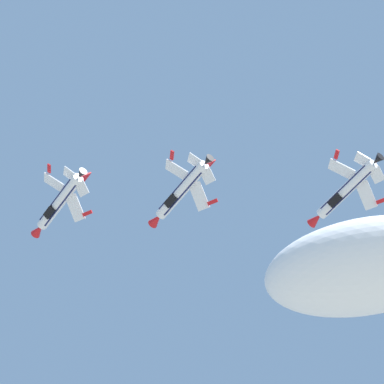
# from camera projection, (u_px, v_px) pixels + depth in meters

# --- Properties ---
(cloud_high_distant) EXTENTS (64.23, 33.75, 27.04)m
(cloud_high_distant) POSITION_uv_depth(u_px,v_px,m) (365.00, 267.00, 271.08)
(cloud_high_distant) COLOR white
(fighter_jet_lead) EXTENTS (12.94, 11.62, 6.36)m
(fighter_jet_lead) POSITION_uv_depth(u_px,v_px,m) (59.00, 203.00, 135.43)
(fighter_jet_lead) COLOR white
(fighter_jet_left_wing) EXTENTS (12.94, 11.56, 6.56)m
(fighter_jet_left_wing) POSITION_uv_depth(u_px,v_px,m) (181.00, 191.00, 130.25)
(fighter_jet_left_wing) COLOR white
(fighter_jet_right_wing) EXTENTS (12.94, 11.69, 6.10)m
(fighter_jet_right_wing) POSITION_uv_depth(u_px,v_px,m) (345.00, 191.00, 128.88)
(fighter_jet_right_wing) COLOR white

